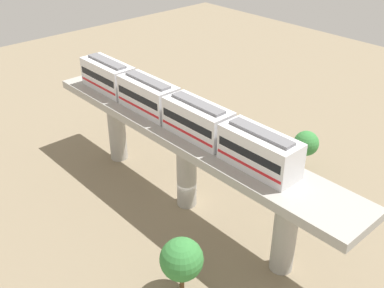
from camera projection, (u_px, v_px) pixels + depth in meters
The scene contains 7 objects.
ground_plane at pixel (187, 203), 45.49m from camera, with size 120.00×120.00×0.00m, color #84755B.
viaduct at pixel (186, 148), 42.27m from camera, with size 5.20×35.80×8.26m.
train at pixel (172, 107), 41.85m from camera, with size 2.64×27.45×3.24m.
parked_car_orange at pixel (234, 144), 54.12m from camera, with size 2.78×4.51×1.76m.
parked_car_silver at pixel (274, 180), 47.67m from camera, with size 2.59×4.47×1.76m.
tree_near_viaduct at pixel (182, 259), 34.05m from camera, with size 3.31×3.31×5.09m.
tree_mid_lot at pixel (306, 144), 49.30m from camera, with size 2.72×2.72×4.60m.
Camera 1 is at (-24.12, -27.28, 27.89)m, focal length 43.08 mm.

